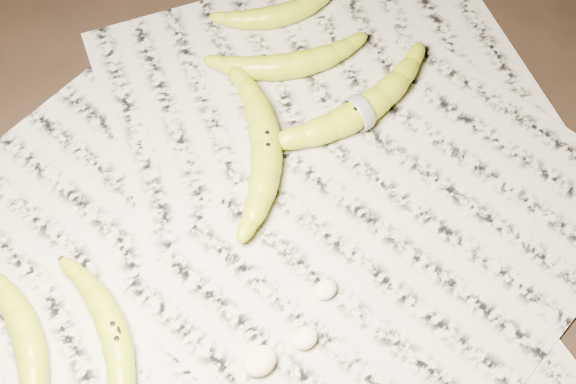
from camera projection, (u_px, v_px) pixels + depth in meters
ground at (275, 233)px, 0.96m from camera, size 3.00×3.00×0.00m
newspaper_patch at (260, 229)px, 0.96m from camera, size 0.90×0.70×0.01m
banana_left_a at (114, 336)px, 0.87m from camera, size 0.11×0.20×0.03m
banana_left_b at (26, 334)px, 0.87m from camera, size 0.10×0.19×0.04m
banana_center at (266, 146)px, 0.99m from camera, size 0.18×0.22×0.04m
banana_taped at (359, 111)px, 1.01m from camera, size 0.24×0.08×0.04m
banana_upper_a at (290, 64)px, 1.05m from camera, size 0.19×0.14×0.04m
banana_upper_b at (280, 13)px, 1.10m from camera, size 0.16×0.10×0.03m
measuring_tape at (359, 111)px, 1.01m from camera, size 0.01×0.05×0.05m
flesh_chunk_a at (260, 360)px, 0.86m from camera, size 0.04×0.03×0.02m
flesh_chunk_b at (305, 337)px, 0.87m from camera, size 0.03×0.03×0.02m
flesh_chunk_c at (326, 288)px, 0.90m from camera, size 0.03×0.02×0.02m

